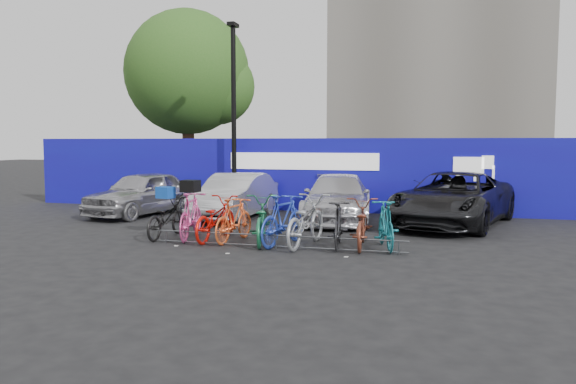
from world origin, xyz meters
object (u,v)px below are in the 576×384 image
at_px(bike_5, 283,220).
at_px(tree, 193,76).
at_px(bike_9, 386,225).
at_px(car_1, 235,196).
at_px(bike_3, 234,220).
at_px(bike_7, 338,225).
at_px(bike_1, 191,216).
at_px(bike_4, 260,220).
at_px(car_2, 338,198).
at_px(car_3, 453,199).
at_px(bike_6, 305,221).
at_px(lamppost, 234,112).
at_px(bike_rack, 276,241).
at_px(bike_8, 361,224).
at_px(bike_2, 215,219).
at_px(bike_0, 166,218).
at_px(car_0, 142,193).

bearing_deg(bike_5, tree, -42.18).
bearing_deg(bike_9, tree, -63.11).
relative_size(car_1, bike_3, 2.41).
distance_m(tree, bike_7, 13.77).
bearing_deg(bike_1, bike_4, 165.82).
xyz_separation_m(car_2, car_3, (3.21, -0.08, 0.07)).
bearing_deg(bike_7, bike_6, -5.72).
height_order(lamppost, car_3, lamppost).
xyz_separation_m(bike_1, bike_3, (1.11, -0.08, -0.05)).
xyz_separation_m(lamppost, car_3, (6.94, -1.51, -2.54)).
relative_size(lamppost, car_2, 1.34).
bearing_deg(bike_rack, bike_8, 18.68).
bearing_deg(bike_3, bike_4, -176.68).
distance_m(tree, bike_5, 13.11).
bearing_deg(bike_rack, bike_7, 19.96).
height_order(car_2, bike_5, car_2).
distance_m(car_2, bike_8, 4.16).
height_order(bike_3, bike_4, bike_4).
relative_size(bike_6, bike_9, 1.21).
relative_size(lamppost, car_3, 1.16).
relative_size(lamppost, bike_7, 3.66).
bearing_deg(car_3, bike_2, -127.90).
bearing_deg(bike_3, bike_5, -176.94).
height_order(car_1, bike_3, car_1).
xyz_separation_m(bike_rack, bike_9, (2.27, 0.56, 0.36)).
relative_size(bike_2, bike_9, 1.11).
bearing_deg(tree, bike_9, -48.13).
bearing_deg(car_1, bike_2, -74.97).
relative_size(bike_2, bike_4, 0.96).
height_order(car_1, bike_7, car_1).
height_order(bike_rack, bike_7, bike_7).
xyz_separation_m(lamppost, bike_5, (3.25, -5.59, -2.70)).
relative_size(car_2, bike_7, 2.73).
bearing_deg(bike_7, bike_rack, 13.65).
relative_size(bike_0, bike_3, 1.07).
bearing_deg(car_3, bike_7, -105.24).
relative_size(tree, car_1, 1.91).
height_order(car_1, car_3, car_3).
bearing_deg(tree, bike_rack, -57.55).
bearing_deg(bike_9, bike_1, -15.43).
bearing_deg(bike_3, car_3, -132.66).
height_order(bike_5, bike_9, bike_5).
bearing_deg(bike_rack, bike_4, 137.18).
xyz_separation_m(bike_rack, bike_1, (-2.26, 0.59, 0.39)).
relative_size(tree, bike_8, 3.97).
bearing_deg(bike_3, car_0, -31.54).
height_order(lamppost, bike_0, lamppost).
bearing_deg(bike_1, bike_5, 165.55).
bearing_deg(bike_8, bike_1, -5.12).
bearing_deg(bike_0, bike_5, 176.23).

